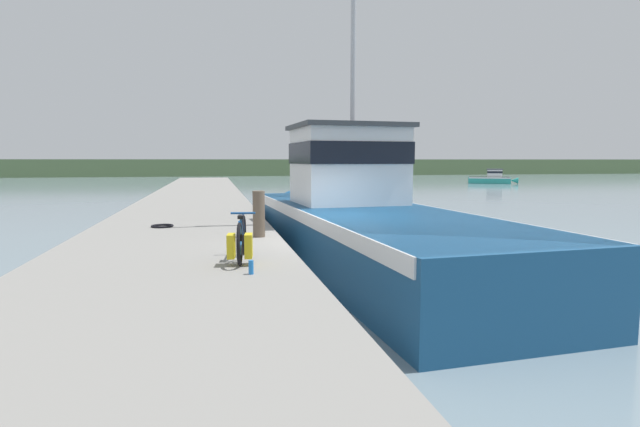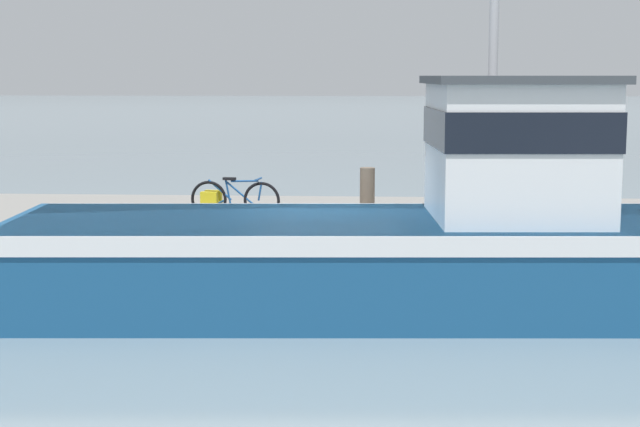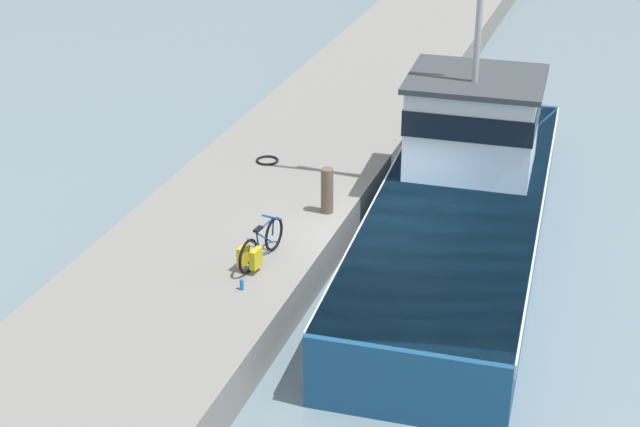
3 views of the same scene
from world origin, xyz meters
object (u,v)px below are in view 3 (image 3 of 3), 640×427
fishing_boat_main (464,194)px  bicycle_touring (258,248)px  mooring_post (327,191)px  water_bottle_by_bike (242,285)px

fishing_boat_main → bicycle_touring: 5.17m
bicycle_touring → fishing_boat_main: bearing=57.7°
mooring_post → water_bottle_by_bike: size_ratio=4.88×
fishing_boat_main → water_bottle_by_bike: bearing=-126.1°
mooring_post → fishing_boat_main: bearing=26.3°
mooring_post → water_bottle_by_bike: bearing=-97.1°
bicycle_touring → mooring_post: size_ratio=1.69×
fishing_boat_main → mooring_post: size_ratio=14.32×
fishing_boat_main → water_bottle_by_bike: fishing_boat_main is taller
fishing_boat_main → water_bottle_by_bike: 5.94m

